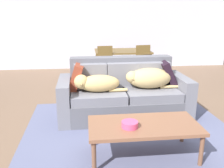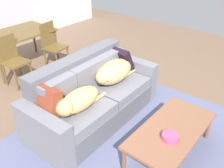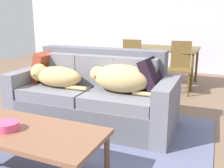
{
  "view_description": "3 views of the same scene",
  "coord_description": "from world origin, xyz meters",
  "px_view_note": "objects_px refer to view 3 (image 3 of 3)",
  "views": [
    {
      "loc": [
        -0.61,
        -3.65,
        1.66
      ],
      "look_at": [
        -0.19,
        0.17,
        0.55
      ],
      "focal_mm": 38.85,
      "sensor_mm": 36.0,
      "label": 1
    },
    {
      "loc": [
        -2.22,
        -2.02,
        2.44
      ],
      "look_at": [
        0.18,
        -0.07,
        0.6
      ],
      "focal_mm": 40.08,
      "sensor_mm": 36.0,
      "label": 2
    },
    {
      "loc": [
        1.5,
        -2.74,
        1.37
      ],
      "look_at": [
        0.25,
        0.19,
        0.54
      ],
      "focal_mm": 41.94,
      "sensor_mm": 36.0,
      "label": 3
    }
  ],
  "objects_px": {
    "dog_on_left_cushion": "(55,76)",
    "dog_on_right_cushion": "(120,78)",
    "throw_pillow_by_left_arm": "(45,67)",
    "couch": "(94,96)",
    "dining_table": "(162,51)",
    "dining_chair_near_right": "(180,65)",
    "throw_pillow_by_right_arm": "(154,76)",
    "bowl_on_coffee_table": "(8,126)",
    "coffee_table": "(31,135)",
    "dining_chair_near_left": "(130,61)"
  },
  "relations": [
    {
      "from": "throw_pillow_by_left_arm",
      "to": "dining_chair_near_right",
      "type": "relative_size",
      "value": 0.46
    },
    {
      "from": "couch",
      "to": "dog_on_right_cushion",
      "type": "xyz_separation_m",
      "value": [
        0.4,
        -0.08,
        0.29
      ]
    },
    {
      "from": "dining_table",
      "to": "dining_chair_near_right",
      "type": "bearing_deg",
      "value": -49.75
    },
    {
      "from": "throw_pillow_by_right_arm",
      "to": "dining_chair_near_right",
      "type": "xyz_separation_m",
      "value": [
        0.03,
        1.81,
        -0.18
      ]
    },
    {
      "from": "coffee_table",
      "to": "throw_pillow_by_right_arm",
      "type": "bearing_deg",
      "value": 61.76
    },
    {
      "from": "throw_pillow_by_left_arm",
      "to": "dining_chair_near_left",
      "type": "xyz_separation_m",
      "value": [
        0.63,
        1.8,
        -0.16
      ]
    },
    {
      "from": "dog_on_right_cushion",
      "to": "coffee_table",
      "type": "bearing_deg",
      "value": -107.71
    },
    {
      "from": "dog_on_left_cushion",
      "to": "dog_on_right_cushion",
      "type": "bearing_deg",
      "value": 5.85
    },
    {
      "from": "throw_pillow_by_right_arm",
      "to": "dining_chair_near_right",
      "type": "bearing_deg",
      "value": 89.08
    },
    {
      "from": "dining_chair_near_left",
      "to": "dining_chair_near_right",
      "type": "bearing_deg",
      "value": -1.05
    },
    {
      "from": "dog_on_left_cushion",
      "to": "dog_on_right_cushion",
      "type": "relative_size",
      "value": 0.93
    },
    {
      "from": "couch",
      "to": "throw_pillow_by_right_arm",
      "type": "bearing_deg",
      "value": 3.74
    },
    {
      "from": "throw_pillow_by_left_arm",
      "to": "throw_pillow_by_right_arm",
      "type": "distance_m",
      "value": 1.54
    },
    {
      "from": "couch",
      "to": "dog_on_right_cushion",
      "type": "relative_size",
      "value": 2.4
    },
    {
      "from": "throw_pillow_by_left_arm",
      "to": "couch",
      "type": "bearing_deg",
      "value": -2.51
    },
    {
      "from": "couch",
      "to": "dining_table",
      "type": "relative_size",
      "value": 1.5
    },
    {
      "from": "dining_chair_near_left",
      "to": "bowl_on_coffee_table",
      "type": "bearing_deg",
      "value": -93.54
    },
    {
      "from": "throw_pillow_by_right_arm",
      "to": "coffee_table",
      "type": "height_order",
      "value": "throw_pillow_by_right_arm"
    },
    {
      "from": "throw_pillow_by_left_arm",
      "to": "throw_pillow_by_right_arm",
      "type": "relative_size",
      "value": 0.97
    },
    {
      "from": "dining_table",
      "to": "throw_pillow_by_left_arm",
      "type": "bearing_deg",
      "value": -115.11
    },
    {
      "from": "throw_pillow_by_right_arm",
      "to": "bowl_on_coffee_table",
      "type": "xyz_separation_m",
      "value": [
        -0.91,
        -1.42,
        -0.23
      ]
    },
    {
      "from": "dog_on_right_cushion",
      "to": "throw_pillow_by_right_arm",
      "type": "height_order",
      "value": "throw_pillow_by_right_arm"
    },
    {
      "from": "dog_on_right_cushion",
      "to": "dining_table",
      "type": "xyz_separation_m",
      "value": [
        -0.06,
        2.5,
        0.03
      ]
    },
    {
      "from": "throw_pillow_by_right_arm",
      "to": "bowl_on_coffee_table",
      "type": "distance_m",
      "value": 1.7
    },
    {
      "from": "dog_on_right_cushion",
      "to": "dining_table",
      "type": "bearing_deg",
      "value": 90.09
    },
    {
      "from": "dog_on_right_cushion",
      "to": "dining_table",
      "type": "relative_size",
      "value": 0.63
    },
    {
      "from": "dog_on_right_cushion",
      "to": "dining_table",
      "type": "height_order",
      "value": "dog_on_right_cushion"
    },
    {
      "from": "dining_chair_near_left",
      "to": "dining_chair_near_right",
      "type": "xyz_separation_m",
      "value": [
        0.94,
        0.04,
        -0.01
      ]
    },
    {
      "from": "dog_on_right_cushion",
      "to": "dining_chair_near_right",
      "type": "bearing_deg",
      "value": 77.24
    },
    {
      "from": "couch",
      "to": "throw_pillow_by_left_arm",
      "type": "height_order",
      "value": "couch"
    },
    {
      "from": "bowl_on_coffee_table",
      "to": "dining_chair_near_left",
      "type": "bearing_deg",
      "value": 90.15
    },
    {
      "from": "dog_on_right_cushion",
      "to": "dining_chair_near_left",
      "type": "xyz_separation_m",
      "value": [
        -0.54,
        1.91,
        -0.13
      ]
    },
    {
      "from": "throw_pillow_by_right_arm",
      "to": "dining_chair_near_right",
      "type": "relative_size",
      "value": 0.47
    },
    {
      "from": "couch",
      "to": "throw_pillow_by_left_arm",
      "type": "distance_m",
      "value": 0.83
    },
    {
      "from": "dog_on_left_cushion",
      "to": "coffee_table",
      "type": "distance_m",
      "value": 1.23
    },
    {
      "from": "coffee_table",
      "to": "dining_chair_near_right",
      "type": "distance_m",
      "value": 3.25
    },
    {
      "from": "coffee_table",
      "to": "dining_table",
      "type": "distance_m",
      "value": 3.72
    },
    {
      "from": "throw_pillow_by_left_arm",
      "to": "dog_on_left_cushion",
      "type": "bearing_deg",
      "value": -35.78
    },
    {
      "from": "dog_on_left_cushion",
      "to": "dining_table",
      "type": "relative_size",
      "value": 0.58
    },
    {
      "from": "dining_chair_near_left",
      "to": "coffee_table",
      "type": "bearing_deg",
      "value": -90.22
    },
    {
      "from": "dog_on_right_cushion",
      "to": "throw_pillow_by_left_arm",
      "type": "height_order",
      "value": "throw_pillow_by_left_arm"
    },
    {
      "from": "couch",
      "to": "dining_chair_near_left",
      "type": "xyz_separation_m",
      "value": [
        -0.14,
        1.83,
        0.15
      ]
    },
    {
      "from": "bowl_on_coffee_table",
      "to": "dining_chair_near_left",
      "type": "distance_m",
      "value": 3.18
    },
    {
      "from": "coffee_table",
      "to": "dog_on_left_cushion",
      "type": "bearing_deg",
      "value": 114.89
    },
    {
      "from": "throw_pillow_by_left_arm",
      "to": "bowl_on_coffee_table",
      "type": "bearing_deg",
      "value": -65.29
    },
    {
      "from": "dog_on_right_cushion",
      "to": "dining_chair_near_left",
      "type": "distance_m",
      "value": 1.99
    },
    {
      "from": "dining_chair_near_right",
      "to": "dining_table",
      "type": "bearing_deg",
      "value": 123.33
    },
    {
      "from": "couch",
      "to": "dining_chair_near_right",
      "type": "bearing_deg",
      "value": 65.67
    },
    {
      "from": "couch",
      "to": "coffee_table",
      "type": "distance_m",
      "value": 1.28
    },
    {
      "from": "couch",
      "to": "bowl_on_coffee_table",
      "type": "xyz_separation_m",
      "value": [
        -0.14,
        -1.35,
        0.09
      ]
    }
  ]
}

